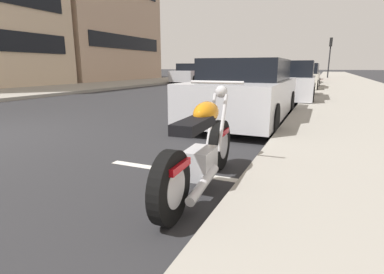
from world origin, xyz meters
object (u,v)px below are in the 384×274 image
at_px(parked_car_across_street, 288,82).
at_px(crossing_truck, 283,70).
at_px(parked_car_second_in_row, 302,75).
at_px(parked_motorcycle, 201,150).
at_px(traffic_signal_near_corner, 330,49).
at_px(parked_car_at_intersection, 247,92).
at_px(car_opposite_curb, 190,74).
at_px(parked_car_near_corner, 302,77).
at_px(parked_car_behind_motorcycle, 307,73).

bearing_deg(parked_car_across_street, crossing_truck, 6.30).
bearing_deg(parked_car_second_in_row, parked_car_across_street, 177.67).
height_order(parked_motorcycle, parked_car_second_in_row, parked_car_second_in_row).
relative_size(crossing_truck, traffic_signal_near_corner, 1.31).
distance_m(parked_motorcycle, parked_car_at_intersection, 4.28).
height_order(parked_car_across_street, traffic_signal_near_corner, traffic_signal_near_corner).
distance_m(parked_car_second_in_row, car_opposite_curb, 8.49).
bearing_deg(parked_car_near_corner, parked_car_behind_motorcycle, 2.09).
distance_m(parked_car_across_street, traffic_signal_near_corner, 22.69).
xyz_separation_m(parked_car_across_street, car_opposite_curb, (10.00, 8.57, 0.01)).
xyz_separation_m(parked_car_near_corner, car_opposite_curb, (3.92, 8.61, 0.02)).
bearing_deg(crossing_truck, traffic_signal_near_corner, 143.50).
height_order(parked_car_second_in_row, traffic_signal_near_corner, traffic_signal_near_corner).
height_order(parked_car_near_corner, traffic_signal_near_corner, traffic_signal_near_corner).
height_order(parked_car_at_intersection, parked_car_near_corner, parked_car_near_corner).
bearing_deg(parked_car_behind_motorcycle, car_opposite_curb, 133.62).
distance_m(parked_car_at_intersection, parked_car_second_in_row, 16.99).
xyz_separation_m(parked_car_across_street, traffic_signal_near_corner, (22.53, -1.42, 2.30)).
height_order(parked_car_at_intersection, crossing_truck, crossing_truck).
bearing_deg(traffic_signal_near_corner, crossing_truck, 47.96).
bearing_deg(car_opposite_curb, parked_car_at_intersection, 24.14).
relative_size(parked_car_second_in_row, parked_car_behind_motorcycle, 1.06).
xyz_separation_m(parked_motorcycle, parked_car_near_corner, (15.26, 0.14, 0.25)).
xyz_separation_m(parked_car_at_intersection, parked_car_near_corner, (11.03, -0.42, -0.01)).
bearing_deg(traffic_signal_near_corner, parked_motorcycle, 177.76).
relative_size(parked_motorcycle, parked_car_at_intersection, 0.46).
bearing_deg(parked_motorcycle, car_opposite_curb, 21.92).
distance_m(parked_motorcycle, parked_car_across_street, 9.18).
height_order(parked_motorcycle, parked_car_near_corner, parked_car_near_corner).
bearing_deg(parked_car_across_street, parked_motorcycle, 179.75).
distance_m(parked_car_near_corner, car_opposite_curb, 9.46).
xyz_separation_m(parked_car_at_intersection, parked_car_behind_motorcycle, (23.00, -0.07, -0.02)).
bearing_deg(parked_car_across_street, parked_car_at_intersection, 174.14).
height_order(parked_car_near_corner, parked_car_behind_motorcycle, parked_car_near_corner).
xyz_separation_m(parked_car_near_corner, crossing_truck, (21.02, 3.69, 0.23)).
distance_m(parked_car_at_intersection, parked_car_near_corner, 11.04).
height_order(parked_car_across_street, parked_car_near_corner, parked_car_across_street).
xyz_separation_m(crossing_truck, car_opposite_curb, (-17.10, 4.92, -0.21)).
bearing_deg(parked_car_behind_motorcycle, parked_motorcycle, -179.65).
distance_m(parked_car_behind_motorcycle, traffic_signal_near_corner, 5.33).
bearing_deg(parked_car_near_corner, crossing_truck, 10.37).
bearing_deg(traffic_signal_near_corner, parked_car_near_corner, 175.19).
distance_m(parked_car_at_intersection, parked_car_across_street, 4.95).
relative_size(parked_motorcycle, traffic_signal_near_corner, 0.53).
height_order(parked_car_at_intersection, parked_car_across_street, parked_car_across_street).
height_order(crossing_truck, car_opposite_curb, crossing_truck).
distance_m(parked_car_behind_motorcycle, car_opposite_curb, 11.54).
bearing_deg(parked_motorcycle, parked_car_across_street, -1.47).
xyz_separation_m(parked_car_behind_motorcycle, car_opposite_curb, (-8.06, 8.25, 0.04)).
height_order(parked_car_near_corner, crossing_truck, crossing_truck).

